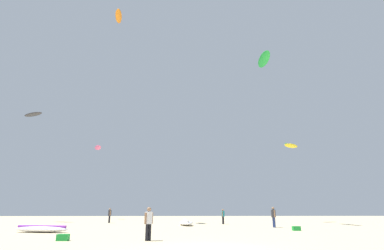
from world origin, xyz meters
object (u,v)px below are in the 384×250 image
at_px(kite_aloft_0, 291,146).
at_px(kite_aloft_3, 264,59).
at_px(cooler_box, 296,228).
at_px(person_foreground, 149,221).
at_px(person_midground, 274,215).
at_px(kite_aloft_2, 98,148).
at_px(kite_grounded_near, 186,223).
at_px(kite_grounded_mid, 42,229).
at_px(gear_bag, 63,237).
at_px(kite_aloft_5, 33,114).
at_px(kite_aloft_1, 119,16).
at_px(person_left, 110,214).
at_px(person_right, 223,215).

distance_m(kite_aloft_0, kite_aloft_3, 12.07).
bearing_deg(kite_aloft_3, cooler_box, -97.30).
height_order(person_foreground, person_midground, person_midground).
height_order(person_midground, kite_aloft_2, kite_aloft_2).
height_order(kite_grounded_near, kite_aloft_0, kite_aloft_0).
relative_size(person_foreground, kite_grounded_mid, 0.40).
bearing_deg(kite_grounded_near, kite_aloft_2, 128.07).
xyz_separation_m(person_midground, gear_bag, (-13.96, -10.81, -0.85)).
height_order(kite_aloft_0, kite_aloft_2, kite_aloft_2).
bearing_deg(kite_grounded_mid, kite_aloft_5, 121.92).
distance_m(cooler_box, kite_aloft_3, 20.39).
relative_size(kite_grounded_near, kite_aloft_3, 1.11).
relative_size(cooler_box, kite_aloft_1, 0.17).
relative_size(person_left, kite_grounded_near, 0.37).
distance_m(kite_grounded_mid, kite_aloft_0, 30.26).
bearing_deg(person_midground, person_foreground, -140.68).
bearing_deg(kite_aloft_5, kite_aloft_1, -20.24).
distance_m(person_foreground, kite_aloft_3, 26.06).
bearing_deg(kite_aloft_1, person_midground, -25.58).
relative_size(person_left, person_right, 1.06).
bearing_deg(kite_aloft_0, kite_aloft_5, 177.76).
relative_size(kite_aloft_2, kite_aloft_3, 0.79).
distance_m(kite_grounded_mid, gear_bag, 6.73).
bearing_deg(kite_aloft_2, kite_grounded_mid, -80.36).
relative_size(gear_bag, kite_aloft_5, 0.16).
bearing_deg(kite_aloft_0, kite_aloft_2, 157.66).
xyz_separation_m(person_left, kite_aloft_0, (22.68, 1.58, 8.61)).
bearing_deg(cooler_box, kite_aloft_3, 82.70).
xyz_separation_m(person_foreground, kite_aloft_0, (15.94, 21.93, 8.62)).
relative_size(person_right, cooler_box, 2.77).
distance_m(kite_grounded_mid, kite_aloft_5, 24.78).
height_order(person_midground, kite_aloft_3, kite_aloft_3).
relative_size(kite_grounded_near, kite_grounded_mid, 1.10).
bearing_deg(person_left, person_midground, -58.38).
bearing_deg(kite_grounded_mid, person_right, 39.16).
xyz_separation_m(person_right, cooler_box, (4.06, -10.23, -0.75)).
bearing_deg(kite_grounded_near, person_midground, -27.52).
relative_size(person_left, kite_aloft_1, 0.50).
xyz_separation_m(person_foreground, kite_aloft_3, (11.22, 15.50, 17.68)).
distance_m(person_midground, person_right, 7.21).
bearing_deg(kite_aloft_2, person_midground, -45.54).
relative_size(person_left, cooler_box, 2.94).
relative_size(cooler_box, kite_aloft_0, 0.21).
bearing_deg(cooler_box, kite_aloft_2, 130.40).
distance_m(gear_bag, kite_aloft_2, 36.39).
xyz_separation_m(kite_aloft_2, kite_aloft_5, (-6.16, -10.38, 2.46)).
distance_m(person_foreground, person_right, 18.21).
bearing_deg(gear_bag, kite_grounded_mid, 122.54).
height_order(kite_aloft_2, kite_aloft_3, kite_aloft_3).
bearing_deg(kite_aloft_5, person_foreground, -51.11).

